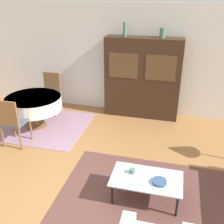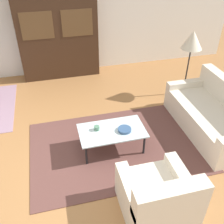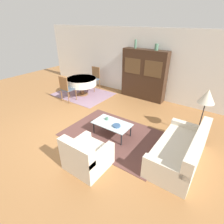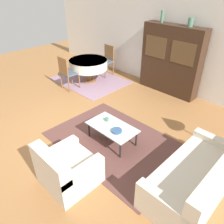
{
  "view_description": "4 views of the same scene",
  "coord_description": "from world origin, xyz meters",
  "px_view_note": "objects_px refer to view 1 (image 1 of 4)",
  "views": [
    {
      "loc": [
        1.25,
        -2.72,
        2.95
      ],
      "look_at": [
        0.2,
        1.4,
        0.95
      ],
      "focal_mm": 42.0,
      "sensor_mm": 36.0,
      "label": 1
    },
    {
      "loc": [
        0.16,
        -2.73,
        3.03
      ],
      "look_at": [
        0.98,
        0.42,
        0.75
      ],
      "focal_mm": 42.0,
      "sensor_mm": 36.0,
      "label": 2
    },
    {
      "loc": [
        3.37,
        -2.96,
        2.97
      ],
      "look_at": [
        0.98,
        0.42,
        0.75
      ],
      "focal_mm": 28.0,
      "sensor_mm": 36.0,
      "label": 3
    },
    {
      "loc": [
        3.59,
        -2.21,
        3.07
      ],
      "look_at": [
        0.98,
        0.42,
        0.75
      ],
      "focal_mm": 35.0,
      "sensor_mm": 36.0,
      "label": 4
    }
  ],
  "objects_px": {
    "dining_chair_far": "(51,91)",
    "bowl": "(159,182)",
    "display_cabinet": "(142,78)",
    "cup": "(132,171)",
    "dining_table": "(34,103)",
    "dining_chair_near": "(12,120)",
    "vase_tall": "(125,29)",
    "coffee_table": "(146,180)",
    "vase_short": "(163,33)"
  },
  "relations": [
    {
      "from": "coffee_table",
      "to": "cup",
      "type": "bearing_deg",
      "value": 162.65
    },
    {
      "from": "dining_table",
      "to": "vase_short",
      "type": "height_order",
      "value": "vase_short"
    },
    {
      "from": "dining_chair_near",
      "to": "cup",
      "type": "distance_m",
      "value": 2.71
    },
    {
      "from": "dining_table",
      "to": "dining_chair_far",
      "type": "distance_m",
      "value": 0.86
    },
    {
      "from": "vase_tall",
      "to": "dining_chair_far",
      "type": "bearing_deg",
      "value": -168.58
    },
    {
      "from": "cup",
      "to": "bowl",
      "type": "relative_size",
      "value": 0.41
    },
    {
      "from": "dining_chair_near",
      "to": "cup",
      "type": "bearing_deg",
      "value": -17.2
    },
    {
      "from": "coffee_table",
      "to": "vase_tall",
      "type": "bearing_deg",
      "value": 108.32
    },
    {
      "from": "cup",
      "to": "coffee_table",
      "type": "bearing_deg",
      "value": -17.35
    },
    {
      "from": "dining_chair_far",
      "to": "cup",
      "type": "distance_m",
      "value": 3.6
    },
    {
      "from": "vase_tall",
      "to": "vase_short",
      "type": "height_order",
      "value": "vase_tall"
    },
    {
      "from": "coffee_table",
      "to": "vase_tall",
      "type": "height_order",
      "value": "vase_tall"
    },
    {
      "from": "dining_chair_far",
      "to": "cup",
      "type": "relative_size",
      "value": 11.8
    },
    {
      "from": "display_cabinet",
      "to": "bowl",
      "type": "bearing_deg",
      "value": -76.65
    },
    {
      "from": "display_cabinet",
      "to": "cup",
      "type": "bearing_deg",
      "value": -84.23
    },
    {
      "from": "display_cabinet",
      "to": "bowl",
      "type": "xyz_separation_m",
      "value": [
        0.72,
        -3.01,
        -0.56
      ]
    },
    {
      "from": "display_cabinet",
      "to": "dining_chair_far",
      "type": "distance_m",
      "value": 2.35
    },
    {
      "from": "dining_chair_far",
      "to": "vase_short",
      "type": "height_order",
      "value": "vase_short"
    },
    {
      "from": "display_cabinet",
      "to": "dining_chair_far",
      "type": "height_order",
      "value": "display_cabinet"
    },
    {
      "from": "dining_chair_near",
      "to": "vase_short",
      "type": "xyz_separation_m",
      "value": [
        2.69,
        2.08,
        1.48
      ]
    },
    {
      "from": "dining_chair_near",
      "to": "dining_chair_far",
      "type": "relative_size",
      "value": 1.0
    },
    {
      "from": "display_cabinet",
      "to": "dining_chair_near",
      "type": "height_order",
      "value": "display_cabinet"
    },
    {
      "from": "dining_chair_far",
      "to": "bowl",
      "type": "height_order",
      "value": "dining_chair_far"
    },
    {
      "from": "dining_chair_far",
      "to": "vase_short",
      "type": "xyz_separation_m",
      "value": [
        2.69,
        0.37,
        1.48
      ]
    },
    {
      "from": "bowl",
      "to": "dining_table",
      "type": "bearing_deg",
      "value": 149.23
    },
    {
      "from": "dining_chair_near",
      "to": "bowl",
      "type": "relative_size",
      "value": 4.78
    },
    {
      "from": "dining_chair_near",
      "to": "cup",
      "type": "height_order",
      "value": "dining_chair_near"
    },
    {
      "from": "vase_short",
      "to": "dining_chair_near",
      "type": "bearing_deg",
      "value": -142.22
    },
    {
      "from": "coffee_table",
      "to": "vase_short",
      "type": "relative_size",
      "value": 4.71
    },
    {
      "from": "vase_short",
      "to": "coffee_table",
      "type": "bearing_deg",
      "value": -87.57
    },
    {
      "from": "dining_chair_far",
      "to": "display_cabinet",
      "type": "bearing_deg",
      "value": -170.82
    },
    {
      "from": "cup",
      "to": "vase_tall",
      "type": "distance_m",
      "value": 3.42
    },
    {
      "from": "dining_chair_far",
      "to": "bowl",
      "type": "bearing_deg",
      "value": 138.64
    },
    {
      "from": "display_cabinet",
      "to": "coffee_table",
      "type": "bearing_deg",
      "value": -79.93
    },
    {
      "from": "display_cabinet",
      "to": "vase_short",
      "type": "xyz_separation_m",
      "value": [
        0.4,
        0.0,
        1.09
      ]
    },
    {
      "from": "dining_table",
      "to": "display_cabinet",
      "type": "bearing_deg",
      "value": 28.18
    },
    {
      "from": "vase_short",
      "to": "vase_tall",
      "type": "bearing_deg",
      "value": 180.0
    },
    {
      "from": "bowl",
      "to": "dining_chair_near",
      "type": "bearing_deg",
      "value": 162.76
    },
    {
      "from": "dining_chair_far",
      "to": "vase_tall",
      "type": "height_order",
      "value": "vase_tall"
    },
    {
      "from": "dining_table",
      "to": "cup",
      "type": "distance_m",
      "value": 3.07
    },
    {
      "from": "dining_table",
      "to": "cup",
      "type": "xyz_separation_m",
      "value": [
        2.58,
        -1.66,
        -0.17
      ]
    },
    {
      "from": "display_cabinet",
      "to": "dining_chair_far",
      "type": "bearing_deg",
      "value": -170.82
    },
    {
      "from": "cup",
      "to": "bowl",
      "type": "distance_m",
      "value": 0.44
    },
    {
      "from": "cup",
      "to": "bowl",
      "type": "xyz_separation_m",
      "value": [
        0.42,
        -0.13,
        -0.01
      ]
    },
    {
      "from": "dining_table",
      "to": "cup",
      "type": "height_order",
      "value": "dining_table"
    },
    {
      "from": "dining_chair_far",
      "to": "vase_tall",
      "type": "distance_m",
      "value": 2.42
    },
    {
      "from": "cup",
      "to": "dining_chair_far",
      "type": "bearing_deg",
      "value": 135.77
    },
    {
      "from": "coffee_table",
      "to": "vase_short",
      "type": "bearing_deg",
      "value": 92.43
    },
    {
      "from": "display_cabinet",
      "to": "bowl",
      "type": "relative_size",
      "value": 9.13
    },
    {
      "from": "dining_chair_near",
      "to": "vase_short",
      "type": "relative_size",
      "value": 4.56
    }
  ]
}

